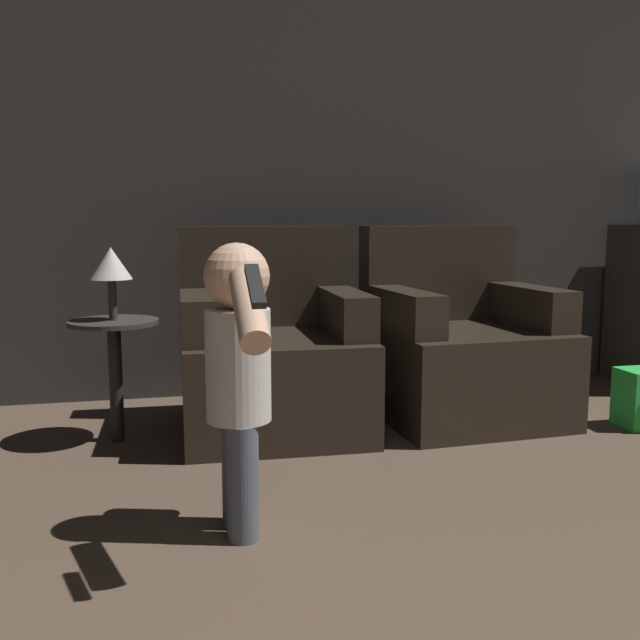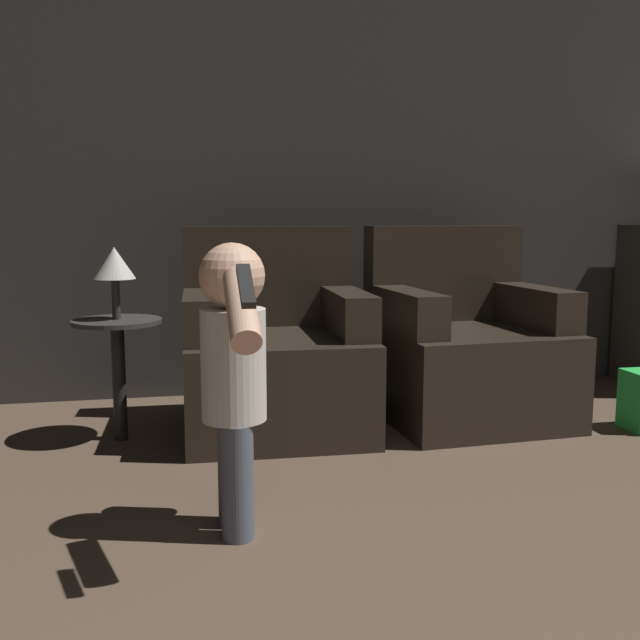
% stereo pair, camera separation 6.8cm
% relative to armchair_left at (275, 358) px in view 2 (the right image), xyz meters
% --- Properties ---
extents(wall_back, '(8.40, 0.05, 2.60)m').
position_rel_armchair_left_xyz_m(wall_back, '(0.16, 0.74, 0.96)').
color(wall_back, '#33302D').
rests_on(wall_back, ground_plane).
extents(armchair_left, '(0.86, 0.85, 0.95)m').
position_rel_armchair_left_xyz_m(armchair_left, '(0.00, 0.00, 0.00)').
color(armchair_left, black).
rests_on(armchair_left, ground_plane).
extents(armchair_right, '(0.88, 0.87, 0.95)m').
position_rel_armchair_left_xyz_m(armchair_right, '(0.96, -0.00, 0.00)').
color(armchair_right, black).
rests_on(armchair_right, ground_plane).
extents(person_toddler, '(0.20, 0.63, 0.92)m').
position_rel_armchair_left_xyz_m(person_toddler, '(-0.28, -1.13, 0.21)').
color(person_toddler, '#474C56').
rests_on(person_toddler, ground_plane).
extents(side_table, '(0.39, 0.39, 0.55)m').
position_rel_armchair_left_xyz_m(side_table, '(-0.71, -0.05, 0.10)').
color(side_table, black).
rests_on(side_table, ground_plane).
extents(lamp, '(0.18, 0.18, 0.32)m').
position_rel_armchair_left_xyz_m(lamp, '(-0.71, -0.05, 0.45)').
color(lamp, '#262626').
rests_on(lamp, side_table).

